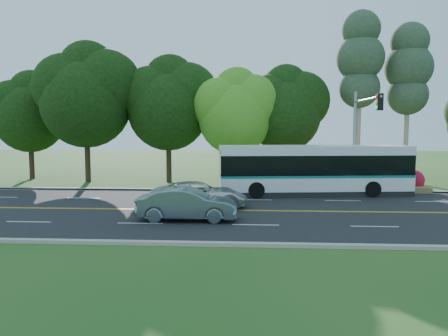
# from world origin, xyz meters

# --- Properties ---
(ground) EXTENTS (120.00, 120.00, 0.00)m
(ground) POSITION_xyz_m (0.00, 0.00, 0.00)
(ground) COLOR #23521B
(ground) RESTS_ON ground
(road) EXTENTS (60.00, 14.00, 0.02)m
(road) POSITION_xyz_m (0.00, 0.00, 0.01)
(road) COLOR black
(road) RESTS_ON ground
(curb_north) EXTENTS (60.00, 0.30, 0.15)m
(curb_north) POSITION_xyz_m (0.00, 7.15, 0.07)
(curb_north) COLOR #AAA599
(curb_north) RESTS_ON ground
(curb_south) EXTENTS (60.00, 0.30, 0.15)m
(curb_south) POSITION_xyz_m (0.00, -7.15, 0.07)
(curb_south) COLOR #AAA599
(curb_south) RESTS_ON ground
(grass_verge) EXTENTS (60.00, 4.00, 0.10)m
(grass_verge) POSITION_xyz_m (0.00, 9.00, 0.05)
(grass_verge) COLOR #23521B
(grass_verge) RESTS_ON ground
(lane_markings) EXTENTS (57.60, 13.82, 0.00)m
(lane_markings) POSITION_xyz_m (-0.09, 0.00, 0.02)
(lane_markings) COLOR gold
(lane_markings) RESTS_ON road
(tree_row) EXTENTS (44.70, 9.10, 13.84)m
(tree_row) POSITION_xyz_m (-5.15, 12.13, 6.73)
(tree_row) COLOR black
(tree_row) RESTS_ON ground
(bougainvillea_hedge) EXTENTS (9.50, 2.25, 1.50)m
(bougainvillea_hedge) POSITION_xyz_m (7.18, 8.15, 0.72)
(bougainvillea_hedge) COLOR maroon
(bougainvillea_hedge) RESTS_ON ground
(traffic_signal) EXTENTS (0.42, 6.10, 7.00)m
(traffic_signal) POSITION_xyz_m (6.49, 5.40, 4.67)
(traffic_signal) COLOR #909398
(traffic_signal) RESTS_ON ground
(transit_bus) EXTENTS (12.92, 4.16, 3.32)m
(transit_bus) POSITION_xyz_m (3.52, 5.79, 1.66)
(transit_bus) COLOR white
(transit_bus) RESTS_ON road
(sedan) EXTENTS (4.92, 1.76, 1.62)m
(sedan) POSITION_xyz_m (-3.85, -2.67, 0.83)
(sedan) COLOR slate
(sedan) RESTS_ON road
(suv) EXTENTS (5.86, 3.58, 1.52)m
(suv) POSITION_xyz_m (-3.65, 0.55, 0.78)
(suv) COLOR silver
(suv) RESTS_ON road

